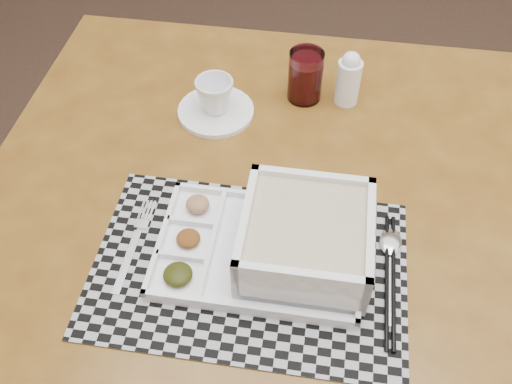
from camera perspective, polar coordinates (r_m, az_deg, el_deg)
floor at (r=1.76m, az=16.71°, el=-13.85°), size 5.00×5.00×0.00m
dining_table at (r=1.03m, az=0.97°, el=-3.87°), size 1.08×1.08×0.76m
placemat at (r=0.89m, az=-0.68°, el=-7.55°), size 0.50×0.35×0.00m
serving_tray at (r=0.87m, az=3.75°, el=-4.99°), size 0.34×0.24×0.10m
fork at (r=0.94m, az=-11.99°, el=-4.96°), size 0.03×0.19×0.00m
spoon at (r=0.93m, az=13.32°, el=-5.55°), size 0.04×0.18×0.01m
chopsticks at (r=0.90m, az=13.26°, el=-8.44°), size 0.03×0.24×0.01m
saucer at (r=1.13m, az=-4.03°, el=8.07°), size 0.15×0.15×0.01m
cup at (r=1.11m, az=-4.14°, el=9.60°), size 0.09×0.09×0.07m
juice_glass at (r=1.15m, az=4.94°, el=11.34°), size 0.07×0.07×0.11m
creamer_bottle at (r=1.14m, az=9.24°, el=11.14°), size 0.05×0.05×0.12m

